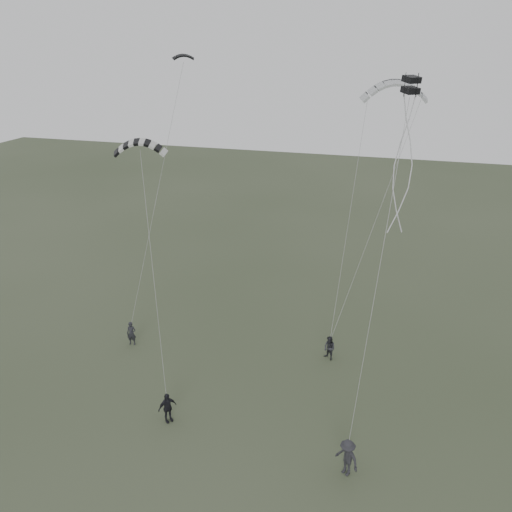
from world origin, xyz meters
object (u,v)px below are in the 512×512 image
(flyer_right, at_px, (329,348))
(flyer_far, at_px, (347,458))
(kite_box, at_px, (411,85))
(kite_striped, at_px, (139,142))
(kite_pale_large, at_px, (396,83))
(flyer_left, at_px, (131,333))
(flyer_center, at_px, (167,408))
(kite_dark_small, at_px, (183,55))

(flyer_right, bearing_deg, flyer_far, -43.28)
(kite_box, bearing_deg, kite_striped, 135.60)
(kite_striped, height_order, kite_box, kite_box)
(kite_pale_large, distance_m, kite_box, 11.42)
(flyer_left, xyz_separation_m, kite_pale_large, (15.37, 9.19, 15.67))
(flyer_right, bearing_deg, flyer_center, -99.30)
(kite_pale_large, bearing_deg, flyer_far, -101.76)
(flyer_right, distance_m, flyer_center, 11.08)
(flyer_left, relative_size, kite_dark_small, 1.19)
(kite_dark_small, height_order, kite_pale_large, kite_dark_small)
(flyer_right, distance_m, flyer_far, 9.34)
(flyer_center, bearing_deg, kite_box, -30.83)
(flyer_left, distance_m, flyer_far, 16.81)
(flyer_left, distance_m, kite_striped, 13.25)
(flyer_left, relative_size, flyer_center, 0.95)
(flyer_far, distance_m, kite_striped, 19.39)
(flyer_center, bearing_deg, kite_striped, 69.16)
(flyer_left, distance_m, kite_dark_small, 19.06)
(flyer_right, xyz_separation_m, kite_pale_large, (2.28, 7.26, 15.69))
(flyer_far, relative_size, kite_dark_small, 1.39)
(kite_striped, distance_m, kite_box, 14.39)
(flyer_center, distance_m, flyer_far, 9.71)
(flyer_left, xyz_separation_m, kite_box, (16.17, -2.18, 16.40))
(kite_box, bearing_deg, flyer_left, 134.20)
(flyer_center, height_order, kite_dark_small, kite_dark_small)
(flyer_left, height_order, kite_striped, kite_striped)
(flyer_far, xyz_separation_m, kite_pale_large, (0.17, 16.36, 15.53))
(flyer_far, bearing_deg, kite_pale_large, 123.07)
(flyer_left, xyz_separation_m, kite_dark_small, (1.36, 8.05, 17.22))
(flyer_right, xyz_separation_m, flyer_far, (2.11, -9.10, 0.16))
(flyer_far, relative_size, kite_pale_large, 0.47)
(kite_striped, bearing_deg, flyer_far, -44.73)
(flyer_center, height_order, kite_box, kite_box)
(kite_dark_small, relative_size, kite_pale_large, 0.34)
(kite_striped, bearing_deg, flyer_left, 146.04)
(kite_pale_large, bearing_deg, kite_striped, -154.25)
(flyer_center, height_order, kite_pale_large, kite_pale_large)
(flyer_right, height_order, kite_dark_small, kite_dark_small)
(flyer_far, height_order, kite_box, kite_box)
(flyer_left, height_order, kite_pale_large, kite_pale_large)
(kite_pale_large, height_order, kite_box, kite_box)
(flyer_far, bearing_deg, flyer_right, 136.70)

